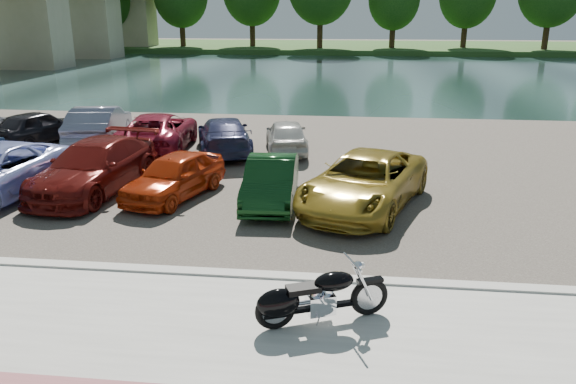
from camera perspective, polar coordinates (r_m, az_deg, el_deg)
name	(u,v)px	position (r m, az deg, el deg)	size (l,w,h in m)	color
ground	(265,337)	(9.45, -2.31, -14.49)	(200.00, 200.00, 0.00)	#595447
promenade	(255,372)	(8.61, -3.37, -17.75)	(60.00, 6.00, 0.10)	#A5A49C
kerb	(281,278)	(11.14, -0.74, -8.70)	(60.00, 0.30, 0.14)	#A5A49C
parking_lot	(313,163)	(19.58, 2.57, 3.00)	(60.00, 18.00, 0.04)	#3E3832
river	(338,74)	(48.16, 5.07, 11.85)	(120.00, 40.00, 0.00)	#192E2C
far_bank	(345,47)	(80.03, 5.77, 14.46)	(120.00, 24.00, 0.60)	#244B1A
bridge	(20,5)	(56.99, -25.55, 16.76)	(7.00, 56.00, 8.55)	tan
motorcycle	(311,298)	(9.39, 2.32, -10.75)	(2.22, 1.13, 1.05)	black
car_3	(94,167)	(17.11, -19.07, 2.41)	(2.05, 5.05, 1.46)	#58100C
car_4	(174,176)	(16.00, -11.49, 1.63)	(1.49, 3.70, 1.26)	#AB2C0B
car_5	(271,181)	(15.21, -1.74, 1.10)	(1.32, 3.77, 1.24)	#0F3814
car_6	(364,182)	(14.98, 7.77, 1.06)	(2.39, 5.17, 1.44)	olive
car_8	(37,127)	(24.41, -24.10, 6.08)	(1.55, 3.86, 1.32)	black
car_9	(99,125)	(23.19, -18.62, 6.44)	(1.63, 4.67, 1.54)	slate
car_10	(158,131)	(21.73, -13.07, 6.02)	(2.34, 5.08, 1.41)	maroon
car_11	(224,135)	(20.92, -6.51, 5.77)	(1.83, 4.50, 1.31)	#292D51
car_12	(287,136)	(20.86, -0.15, 5.75)	(1.46, 3.63, 1.24)	beige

